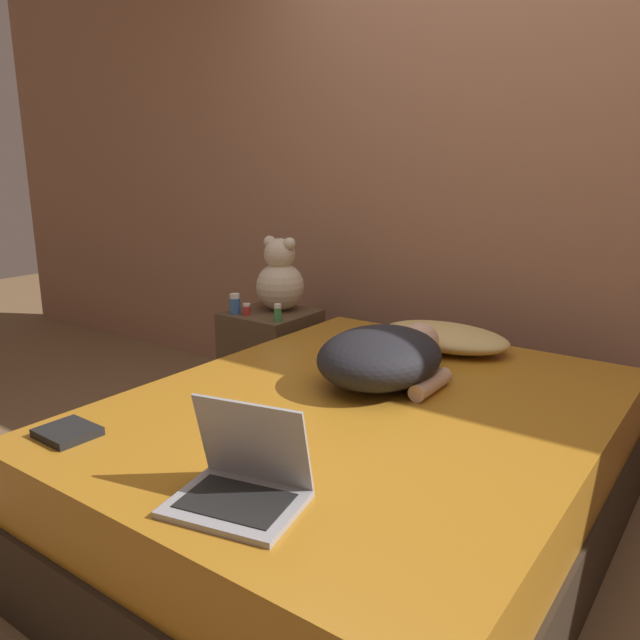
{
  "coord_description": "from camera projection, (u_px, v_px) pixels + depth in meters",
  "views": [
    {
      "loc": [
        1.01,
        -1.65,
        1.3
      ],
      "look_at": [
        -0.35,
        0.24,
        0.7
      ],
      "focal_mm": 35.0,
      "sensor_mm": 36.0,
      "label": 1
    }
  ],
  "objects": [
    {
      "name": "ground_plane",
      "position": [
        362.0,
        541.0,
        2.2
      ],
      "size": [
        12.0,
        12.0,
        0.0
      ],
      "primitive_type": "plane",
      "color": "brown"
    },
    {
      "name": "wall_back",
      "position": [
        509.0,
        161.0,
        2.83
      ],
      "size": [
        8.0,
        0.06,
        2.6
      ],
      "color": "#996B51",
      "rests_on": "ground_plane"
    },
    {
      "name": "bed",
      "position": [
        363.0,
        474.0,
        2.13
      ],
      "size": [
        1.48,
        1.88,
        0.52
      ],
      "color": "#2D2319",
      "rests_on": "ground_plane"
    },
    {
      "name": "nightstand",
      "position": [
        272.0,
        363.0,
        3.25
      ],
      "size": [
        0.4,
        0.4,
        0.55
      ],
      "color": "brown",
      "rests_on": "ground_plane"
    },
    {
      "name": "pillow",
      "position": [
        444.0,
        337.0,
        2.65
      ],
      "size": [
        0.56,
        0.34,
        0.1
      ],
      "color": "tan",
      "rests_on": "bed"
    },
    {
      "name": "person_lying",
      "position": [
        384.0,
        356.0,
        2.23
      ],
      "size": [
        0.43,
        0.66,
        0.2
      ],
      "rotation": [
        0.0,
        0.0,
        0.02
      ],
      "color": "black",
      "rests_on": "bed"
    },
    {
      "name": "laptop",
      "position": [
        242.0,
        480.0,
        1.45
      ],
      "size": [
        0.34,
        0.29,
        0.24
      ],
      "rotation": [
        0.0,
        0.0,
        0.22
      ],
      "color": "#9E9EA3",
      "rests_on": "bed"
    },
    {
      "name": "teddy_bear",
      "position": [
        280.0,
        278.0,
        3.18
      ],
      "size": [
        0.25,
        0.25,
        0.38
      ],
      "color": "beige",
      "rests_on": "nightstand"
    },
    {
      "name": "bottle_blue",
      "position": [
        235.0,
        304.0,
        3.13
      ],
      "size": [
        0.05,
        0.05,
        0.1
      ],
      "color": "#3866B2",
      "rests_on": "nightstand"
    },
    {
      "name": "bottle_red",
      "position": [
        247.0,
        309.0,
        3.11
      ],
      "size": [
        0.04,
        0.04,
        0.06
      ],
      "color": "#B72D2D",
      "rests_on": "nightstand"
    },
    {
      "name": "bottle_green",
      "position": [
        278.0,
        313.0,
        2.98
      ],
      "size": [
        0.04,
        0.04,
        0.09
      ],
      "color": "#3D8E4C",
      "rests_on": "nightstand"
    },
    {
      "name": "book",
      "position": [
        67.0,
        432.0,
        1.81
      ],
      "size": [
        0.16,
        0.15,
        0.02
      ],
      "rotation": [
        0.0,
        0.0,
        -0.03
      ],
      "color": "black",
      "rests_on": "bed"
    }
  ]
}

